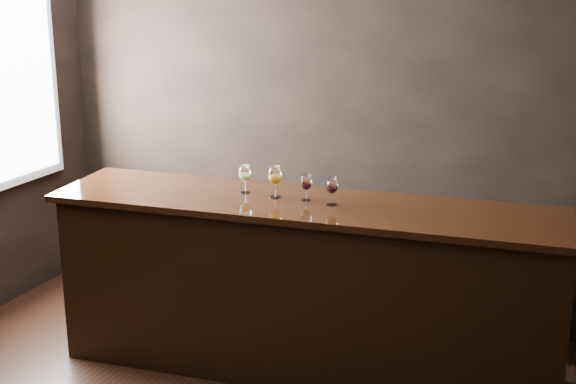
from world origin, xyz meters
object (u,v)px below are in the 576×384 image
at_px(back_bar_shelf, 376,271).
at_px(glass_amber, 275,176).
at_px(glass_white, 245,174).
at_px(glass_red_a, 306,183).
at_px(bar_counter, 307,291).
at_px(glass_red_b, 332,186).

relative_size(back_bar_shelf, glass_amber, 10.35).
bearing_deg(glass_amber, back_bar_shelf, 65.71).
relative_size(glass_white, glass_red_a, 1.12).
bearing_deg(bar_counter, back_bar_shelf, 72.68).
height_order(back_bar_shelf, glass_red_b, glass_red_b).
height_order(back_bar_shelf, glass_red_a, glass_red_a).
bearing_deg(glass_red_a, glass_white, -178.84).
height_order(bar_counter, glass_red_a, glass_red_a).
xyz_separation_m(glass_red_a, glass_red_b, (0.19, -0.03, 0.01)).
xyz_separation_m(back_bar_shelf, glass_red_b, (-0.02, -0.93, 0.91)).
bearing_deg(glass_red_b, glass_amber, 179.18).
bearing_deg(bar_counter, glass_amber, 170.65).
height_order(glass_amber, glass_red_b, glass_amber).
relative_size(back_bar_shelf, glass_red_b, 12.21).
height_order(glass_amber, glass_red_a, glass_amber).
xyz_separation_m(back_bar_shelf, glass_red_a, (-0.21, -0.90, 0.90)).
height_order(bar_counter, glass_white, glass_white).
xyz_separation_m(back_bar_shelf, glass_amber, (-0.42, -0.93, 0.93)).
bearing_deg(bar_counter, glass_red_a, 121.37).
bearing_deg(back_bar_shelf, glass_amber, -114.29).
xyz_separation_m(glass_white, glass_amber, (0.23, -0.01, 0.02)).
bearing_deg(glass_white, glass_red_b, -1.71).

